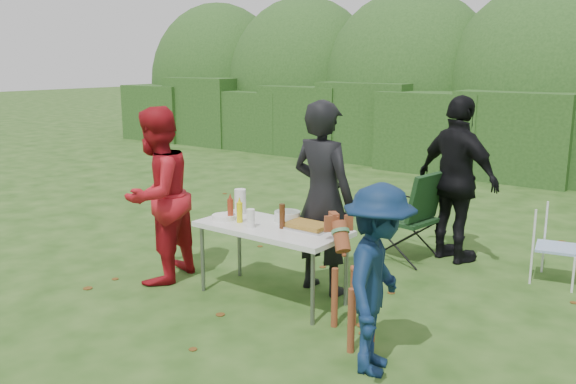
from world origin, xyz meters
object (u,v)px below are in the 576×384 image
Objects in this scene: person_red_jacket at (157,196)px; person_black_puffy at (457,180)px; mustard_bottle at (240,213)px; paper_towel_roll at (240,201)px; dog at (353,286)px; beer_bottle at (282,216)px; folding_table at (272,231)px; child at (378,280)px; ketchup_bottle at (230,210)px; lawn_chair at (559,245)px; person_cook at (323,198)px; camping_chair at (406,214)px.

person_black_puffy is at bearing 125.00° from person_red_jacket.
paper_towel_roll reaches higher than mustard_bottle.
beer_bottle is (-0.97, 0.29, 0.39)m from dog.
folding_table is 1.03× the size of child.
person_black_puffy is at bearing 57.76° from ketchup_bottle.
child reaches higher than dog.
folding_table is at bearing -17.91° from paper_towel_roll.
lawn_chair is at bearing -29.82° from child.
person_cook reaches higher than beer_bottle.
ketchup_bottle is (-1.56, 0.21, 0.38)m from dog.
ketchup_bottle reaches higher than dog.
paper_towel_roll is (-2.71, -1.98, 0.46)m from lawn_chair.
person_red_jacket reaches higher than paper_towel_roll.
person_black_puffy is 2.54m from dog.
person_cook is 8.85× the size of ketchup_bottle.
child is at bearing 142.60° from person_cook.
camping_chair is 2.00m from beer_bottle.
person_red_jacket is at bearing -144.26° from paper_towel_roll.
camping_chair is (1.77, 2.26, -0.39)m from person_red_jacket.
paper_towel_roll reaches higher than beer_bottle.
person_red_jacket is 8.43× the size of ketchup_bottle.
person_red_jacket is 4.26m from lawn_chair.
person_cook is 8.11× the size of beer_bottle.
mustard_bottle is 0.12m from ketchup_bottle.
folding_table is 0.63m from paper_towel_roll.
child is (1.24, -1.11, -0.25)m from person_cook.
folding_table is 1.81× the size of lawn_chair.
person_black_puffy is 1.29m from lawn_chair.
person_red_jacket is at bearing -165.70° from mustard_bottle.
child is 1.75× the size of lawn_chair.
person_red_jacket is 2.89m from camping_chair.
lawn_chair is 3.77× the size of ketchup_bottle.
ketchup_bottle is (-0.74, -0.55, -0.12)m from person_cook.
dog is at bearing -14.90° from folding_table.
paper_towel_roll reaches higher than ketchup_bottle.
folding_table is at bearing 14.07° from mustard_bottle.
person_cook is at bearing 41.92° from mustard_bottle.
ketchup_bottle is 0.92× the size of beer_bottle.
child is 7.26× the size of mustard_bottle.
person_cook reaches higher than lawn_chair.
person_red_jacket is at bearing 24.53° from lawn_chair.
child is 5.58× the size of paper_towel_roll.
mustard_bottle is at bearing 55.87° from child.
camping_chair is at bearing 49.07° from person_black_puffy.
folding_table is 5.77× the size of paper_towel_roll.
paper_towel_roll is (-0.23, 0.27, 0.03)m from mustard_bottle.
person_black_puffy is 2.70m from ketchup_bottle.
ketchup_bottle is at bearing -68.22° from paper_towel_roll.
paper_towel_roll is (-0.57, 0.18, 0.18)m from folding_table.
person_cook reaches higher than dog.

